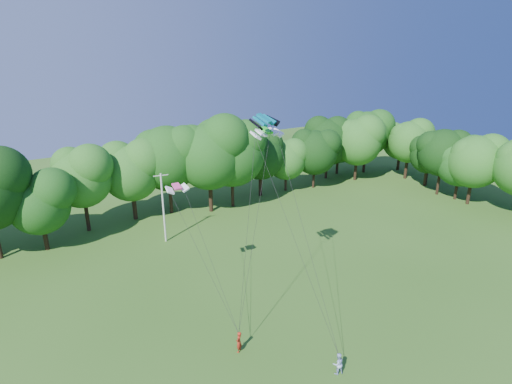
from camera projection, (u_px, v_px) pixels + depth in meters
utility_pole at (163, 207)px, 44.66m from camera, size 1.61×0.36×8.10m
kite_flyer_left at (239, 342)px, 28.61m from camera, size 0.72×0.68×1.64m
kite_flyer_right at (338, 364)px, 26.63m from camera, size 0.90×0.78×1.59m
kite_teal at (264, 118)px, 28.65m from camera, size 2.78×1.98×0.65m
kite_green at (267, 130)px, 30.47m from camera, size 2.52×1.19×0.43m
kite_pink at (177, 186)px, 31.85m from camera, size 1.83×0.92×0.38m
tree_back_center at (168, 157)px, 53.29m from camera, size 8.16×8.16×11.87m
tree_back_east at (339, 135)px, 70.08m from camera, size 7.73×7.73×11.25m
tree_flank_east at (462, 155)px, 57.26m from camera, size 7.50×7.50×10.91m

